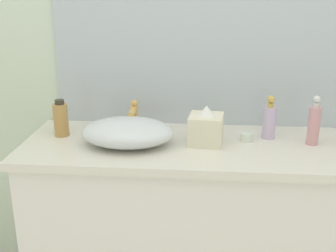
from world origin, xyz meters
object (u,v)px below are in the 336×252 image
(perfume_bottle, at_px, (61,119))
(tissue_box, at_px, (206,128))
(spray_can, at_px, (269,120))
(lotion_bottle, at_px, (314,124))
(sink_basin, at_px, (128,132))
(candle_jar, at_px, (247,137))

(perfume_bottle, xyz_separation_m, tissue_box, (0.62, -0.04, -0.01))
(perfume_bottle, height_order, spray_can, spray_can)
(lotion_bottle, xyz_separation_m, perfume_bottle, (-1.05, 0.01, -0.01))
(sink_basin, bearing_deg, candle_jar, 9.56)
(sink_basin, distance_m, perfume_bottle, 0.31)
(lotion_bottle, distance_m, tissue_box, 0.43)
(tissue_box, distance_m, candle_jar, 0.18)
(lotion_bottle, bearing_deg, perfume_bottle, 179.18)
(spray_can, distance_m, tissue_box, 0.28)
(lotion_bottle, distance_m, candle_jar, 0.27)
(perfume_bottle, bearing_deg, spray_can, 2.85)
(tissue_box, relative_size, candle_jar, 3.07)
(perfume_bottle, relative_size, candle_jar, 3.05)
(spray_can, bearing_deg, perfume_bottle, -177.15)
(spray_can, relative_size, candle_jar, 3.57)
(lotion_bottle, height_order, spray_can, lotion_bottle)
(spray_can, bearing_deg, tissue_box, -162.16)
(sink_basin, bearing_deg, tissue_box, 7.65)
(candle_jar, bearing_deg, perfume_bottle, 179.87)
(lotion_bottle, relative_size, tissue_box, 1.27)
(perfume_bottle, distance_m, candle_jar, 0.79)
(perfume_bottle, bearing_deg, sink_basin, -15.46)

